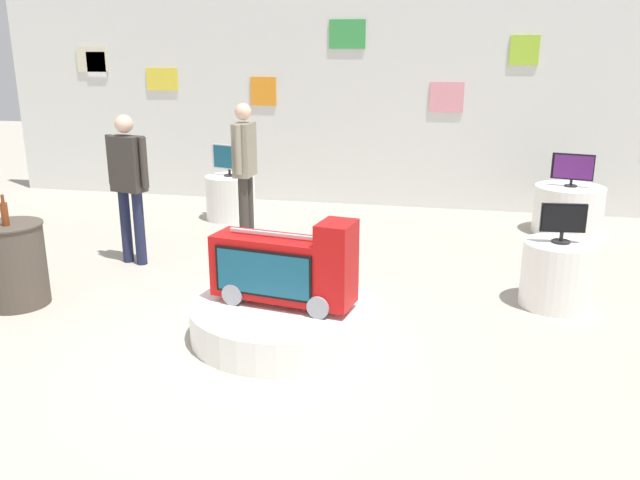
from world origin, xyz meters
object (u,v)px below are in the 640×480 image
(novelty_firetruck_tv, at_px, (286,269))
(display_pedestal_right_rear, at_px, (568,210))
(bottle_on_side_table, at_px, (5,213))
(tv_on_left_rear, at_px, (563,221))
(tv_on_center_rear, at_px, (229,158))
(display_pedestal_center_rear, at_px, (231,197))
(tv_on_right_rear, at_px, (573,168))
(side_table_round, at_px, (13,264))
(shopper_browsing_rear, at_px, (245,164))
(main_display_pedestal, at_px, (284,319))
(display_pedestal_left_rear, at_px, (557,274))
(shopper_browsing_near_truck, at_px, (128,178))

(novelty_firetruck_tv, distance_m, display_pedestal_right_rear, 4.88)
(novelty_firetruck_tv, distance_m, bottle_on_side_table, 2.72)
(tv_on_left_rear, bearing_deg, tv_on_center_rear, 149.21)
(tv_on_left_rear, xyz_separation_m, display_pedestal_center_rear, (-4.18, 2.49, -0.53))
(display_pedestal_right_rear, bearing_deg, tv_on_right_rear, -76.75)
(tv_on_center_rear, xyz_separation_m, tv_on_right_rear, (4.66, 0.25, -0.01))
(display_pedestal_center_rear, xyz_separation_m, side_table_round, (-0.90, -3.56, 0.10))
(tv_on_center_rear, bearing_deg, shopper_browsing_rear, -61.78)
(bottle_on_side_table, bearing_deg, display_pedestal_right_rear, 35.03)
(tv_on_left_rear, height_order, display_pedestal_right_rear, tv_on_left_rear)
(main_display_pedestal, distance_m, display_pedestal_left_rear, 2.67)
(novelty_firetruck_tv, distance_m, tv_on_left_rear, 2.65)
(display_pedestal_center_rear, xyz_separation_m, tv_on_center_rear, (0.00, -0.00, 0.57))
(side_table_round, height_order, bottle_on_side_table, bottle_on_side_table)
(tv_on_left_rear, relative_size, shopper_browsing_near_truck, 0.24)
(tv_on_left_rear, relative_size, display_pedestal_center_rear, 0.59)
(tv_on_right_rear, bearing_deg, bottle_on_side_table, -145.01)
(tv_on_right_rear, bearing_deg, display_pedestal_left_rear, -99.97)
(tv_on_center_rear, bearing_deg, side_table_round, -104.15)
(tv_on_right_rear, bearing_deg, shopper_browsing_near_truck, -154.52)
(display_pedestal_left_rear, relative_size, display_pedestal_center_rear, 0.95)
(shopper_browsing_near_truck, bearing_deg, tv_on_center_rear, 79.56)
(shopper_browsing_rear, bearing_deg, display_pedestal_center_rear, 118.18)
(novelty_firetruck_tv, bearing_deg, display_pedestal_left_rear, 27.58)
(display_pedestal_left_rear, xyz_separation_m, bottle_on_side_table, (-5.05, -1.13, 0.61))
(tv_on_center_rear, relative_size, shopper_browsing_near_truck, 0.33)
(tv_on_left_rear, height_order, bottle_on_side_table, bottle_on_side_table)
(tv_on_left_rear, xyz_separation_m, tv_on_right_rear, (0.48, 2.74, 0.03))
(display_pedestal_left_rear, height_order, tv_on_center_rear, tv_on_center_rear)
(main_display_pedestal, xyz_separation_m, shopper_browsing_rear, (-1.16, 2.50, 0.89))
(tv_on_center_rear, relative_size, shopper_browsing_rear, 0.32)
(novelty_firetruck_tv, xyz_separation_m, display_pedestal_right_rear, (2.83, 3.97, -0.30))
(tv_on_left_rear, xyz_separation_m, display_pedestal_right_rear, (0.48, 2.75, -0.53))
(side_table_round, bearing_deg, bottle_on_side_table, -63.96)
(display_pedestal_right_rear, bearing_deg, side_table_round, -145.50)
(shopper_browsing_near_truck, distance_m, shopper_browsing_rear, 1.41)
(tv_on_center_rear, height_order, shopper_browsing_near_truck, shopper_browsing_near_truck)
(tv_on_right_rear, relative_size, shopper_browsing_near_truck, 0.31)
(novelty_firetruck_tv, height_order, tv_on_center_rear, tv_on_center_rear)
(tv_on_center_rear, bearing_deg, shopper_browsing_near_truck, -100.44)
(tv_on_center_rear, distance_m, tv_on_right_rear, 4.67)
(display_pedestal_center_rear, distance_m, tv_on_right_rear, 4.70)
(novelty_firetruck_tv, relative_size, tv_on_center_rear, 2.25)
(main_display_pedestal, relative_size, novelty_firetruck_tv, 1.27)
(tv_on_left_rear, relative_size, shopper_browsing_rear, 0.24)
(tv_on_center_rear, distance_m, shopper_browsing_rear, 1.37)
(novelty_firetruck_tv, xyz_separation_m, tv_on_center_rear, (-1.83, 3.71, 0.28))
(main_display_pedestal, bearing_deg, tv_on_center_rear, 116.05)
(tv_on_center_rear, xyz_separation_m, side_table_round, (-0.90, -3.56, -0.47))
(display_pedestal_right_rear, bearing_deg, main_display_pedestal, -125.76)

